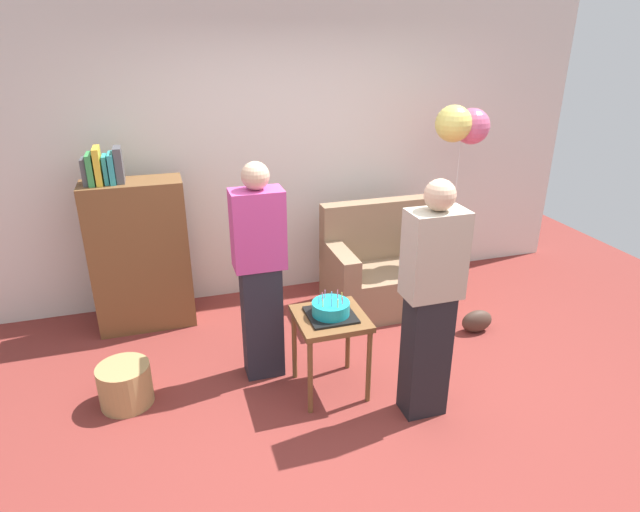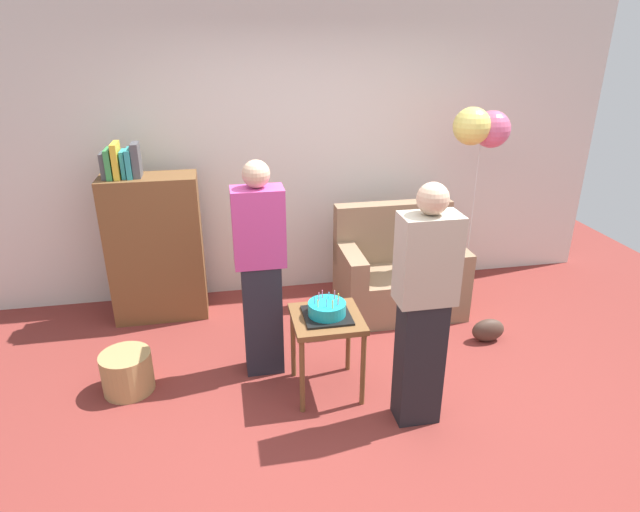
{
  "view_description": "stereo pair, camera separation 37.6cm",
  "coord_description": "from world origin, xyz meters",
  "px_view_note": "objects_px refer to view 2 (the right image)",
  "views": [
    {
      "loc": [
        -1.15,
        -2.8,
        2.42
      ],
      "look_at": [
        -0.13,
        0.51,
        0.95
      ],
      "focal_mm": 30.02,
      "sensor_mm": 36.0,
      "label": 1
    },
    {
      "loc": [
        -0.79,
        -2.89,
        2.42
      ],
      "look_at": [
        -0.13,
        0.51,
        0.95
      ],
      "focal_mm": 30.02,
      "sensor_mm": 36.0,
      "label": 2
    }
  ],
  "objects_px": {
    "couch": "(398,274)",
    "wicker_basket": "(127,372)",
    "person_holding_cake": "(424,308)",
    "handbag": "(488,330)",
    "side_table": "(327,328)",
    "bookshelf": "(155,246)",
    "birthday_cake": "(327,310)",
    "balloon_bunch": "(480,128)",
    "person_blowing_candles": "(261,270)"
  },
  "relations": [
    {
      "from": "couch",
      "to": "person_blowing_candles",
      "type": "height_order",
      "value": "person_blowing_candles"
    },
    {
      "from": "bookshelf",
      "to": "person_blowing_candles",
      "type": "bearing_deg",
      "value": -50.77
    },
    {
      "from": "side_table",
      "to": "handbag",
      "type": "height_order",
      "value": "side_table"
    },
    {
      "from": "person_holding_cake",
      "to": "handbag",
      "type": "bearing_deg",
      "value": -125.75
    },
    {
      "from": "wicker_basket",
      "to": "side_table",
      "type": "bearing_deg",
      "value": -10.58
    },
    {
      "from": "person_holding_cake",
      "to": "side_table",
      "type": "bearing_deg",
      "value": -23.67
    },
    {
      "from": "side_table",
      "to": "person_holding_cake",
      "type": "relative_size",
      "value": 0.37
    },
    {
      "from": "wicker_basket",
      "to": "person_holding_cake",
      "type": "bearing_deg",
      "value": -19.04
    },
    {
      "from": "wicker_basket",
      "to": "balloon_bunch",
      "type": "height_order",
      "value": "balloon_bunch"
    },
    {
      "from": "handbag",
      "to": "balloon_bunch",
      "type": "distance_m",
      "value": 1.7
    },
    {
      "from": "wicker_basket",
      "to": "handbag",
      "type": "xyz_separation_m",
      "value": [
        2.87,
        0.12,
        -0.05
      ]
    },
    {
      "from": "birthday_cake",
      "to": "handbag",
      "type": "height_order",
      "value": "birthday_cake"
    },
    {
      "from": "couch",
      "to": "birthday_cake",
      "type": "height_order",
      "value": "couch"
    },
    {
      "from": "couch",
      "to": "handbag",
      "type": "height_order",
      "value": "couch"
    },
    {
      "from": "side_table",
      "to": "person_blowing_candles",
      "type": "xyz_separation_m",
      "value": [
        -0.41,
        0.35,
        0.32
      ]
    },
    {
      "from": "couch",
      "to": "side_table",
      "type": "relative_size",
      "value": 1.82
    },
    {
      "from": "person_blowing_candles",
      "to": "balloon_bunch",
      "type": "distance_m",
      "value": 2.22
    },
    {
      "from": "wicker_basket",
      "to": "balloon_bunch",
      "type": "xyz_separation_m",
      "value": [
        2.93,
        0.79,
        1.51
      ]
    },
    {
      "from": "person_holding_cake",
      "to": "handbag",
      "type": "height_order",
      "value": "person_holding_cake"
    },
    {
      "from": "birthday_cake",
      "to": "person_blowing_candles",
      "type": "height_order",
      "value": "person_blowing_candles"
    },
    {
      "from": "couch",
      "to": "side_table",
      "type": "height_order",
      "value": "couch"
    },
    {
      "from": "person_blowing_candles",
      "to": "side_table",
      "type": "bearing_deg",
      "value": -53.92
    },
    {
      "from": "couch",
      "to": "side_table",
      "type": "distance_m",
      "value": 1.44
    },
    {
      "from": "person_holding_cake",
      "to": "balloon_bunch",
      "type": "bearing_deg",
      "value": -110.42
    },
    {
      "from": "person_blowing_candles",
      "to": "balloon_bunch",
      "type": "bearing_deg",
      "value": 6.18
    },
    {
      "from": "side_table",
      "to": "couch",
      "type": "bearing_deg",
      "value": 51.03
    },
    {
      "from": "couch",
      "to": "bookshelf",
      "type": "bearing_deg",
      "value": 172.94
    },
    {
      "from": "birthday_cake",
      "to": "wicker_basket",
      "type": "xyz_separation_m",
      "value": [
        -1.41,
        0.26,
        -0.5
      ]
    },
    {
      "from": "couch",
      "to": "handbag",
      "type": "relative_size",
      "value": 3.93
    },
    {
      "from": "bookshelf",
      "to": "wicker_basket",
      "type": "xyz_separation_m",
      "value": [
        -0.16,
        -1.11,
        -0.53
      ]
    },
    {
      "from": "bookshelf",
      "to": "balloon_bunch",
      "type": "relative_size",
      "value": 0.86
    },
    {
      "from": "couch",
      "to": "person_blowing_candles",
      "type": "relative_size",
      "value": 0.67
    },
    {
      "from": "bookshelf",
      "to": "side_table",
      "type": "height_order",
      "value": "bookshelf"
    },
    {
      "from": "bookshelf",
      "to": "balloon_bunch",
      "type": "xyz_separation_m",
      "value": [
        2.78,
        -0.32,
        0.98
      ]
    },
    {
      "from": "bookshelf",
      "to": "couch",
      "type": "bearing_deg",
      "value": -7.06
    },
    {
      "from": "couch",
      "to": "side_table",
      "type": "xyz_separation_m",
      "value": [
        -0.9,
        -1.11,
        0.17
      ]
    },
    {
      "from": "couch",
      "to": "person_holding_cake",
      "type": "xyz_separation_m",
      "value": [
        -0.37,
        -1.51,
        0.49
      ]
    },
    {
      "from": "couch",
      "to": "wicker_basket",
      "type": "bearing_deg",
      "value": -159.87
    },
    {
      "from": "couch",
      "to": "balloon_bunch",
      "type": "height_order",
      "value": "balloon_bunch"
    },
    {
      "from": "handbag",
      "to": "balloon_bunch",
      "type": "bearing_deg",
      "value": 84.53
    },
    {
      "from": "person_holding_cake",
      "to": "handbag",
      "type": "relative_size",
      "value": 5.82
    },
    {
      "from": "bookshelf",
      "to": "side_table",
      "type": "relative_size",
      "value": 2.63
    },
    {
      "from": "person_holding_cake",
      "to": "couch",
      "type": "bearing_deg",
      "value": -89.85
    },
    {
      "from": "couch",
      "to": "wicker_basket",
      "type": "height_order",
      "value": "couch"
    },
    {
      "from": "birthday_cake",
      "to": "balloon_bunch",
      "type": "bearing_deg",
      "value": 34.71
    },
    {
      "from": "bookshelf",
      "to": "wicker_basket",
      "type": "relative_size",
      "value": 4.4
    },
    {
      "from": "couch",
      "to": "person_holding_cake",
      "type": "bearing_deg",
      "value": -103.74
    },
    {
      "from": "bookshelf",
      "to": "person_blowing_candles",
      "type": "xyz_separation_m",
      "value": [
        0.84,
        -1.03,
        0.16
      ]
    },
    {
      "from": "bookshelf",
      "to": "handbag",
      "type": "height_order",
      "value": "bookshelf"
    },
    {
      "from": "birthday_cake",
      "to": "balloon_bunch",
      "type": "relative_size",
      "value": 0.17
    }
  ]
}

